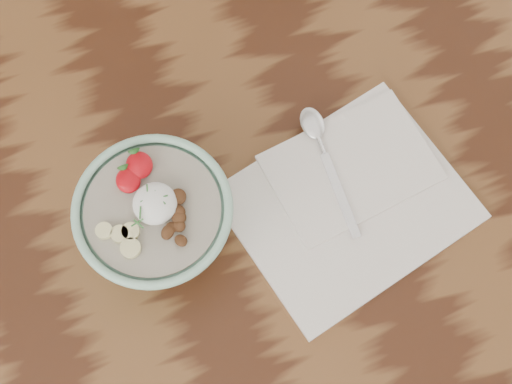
% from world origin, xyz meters
% --- Properties ---
extents(table, '(1.60, 0.90, 0.75)m').
position_xyz_m(table, '(0.00, 0.00, 0.66)').
color(table, '#381B0E').
rests_on(table, ground).
extents(breakfast_bowl, '(0.18, 0.18, 0.12)m').
position_xyz_m(breakfast_bowl, '(-0.03, 0.06, 0.81)').
color(breakfast_bowl, '#96CAB0').
rests_on(breakfast_bowl, table).
extents(napkin, '(0.31, 0.27, 0.02)m').
position_xyz_m(napkin, '(0.20, 0.01, 0.76)').
color(napkin, white).
rests_on(napkin, table).
extents(spoon, '(0.03, 0.18, 0.01)m').
position_xyz_m(spoon, '(0.19, 0.09, 0.77)').
color(spoon, silver).
rests_on(spoon, napkin).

